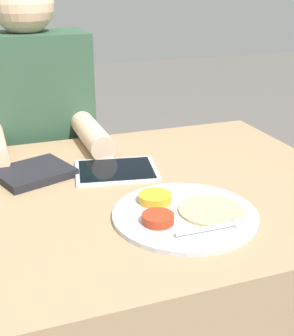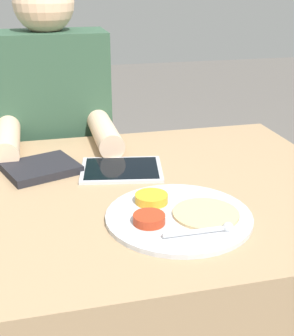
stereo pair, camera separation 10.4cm
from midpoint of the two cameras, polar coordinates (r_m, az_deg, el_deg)
name	(u,v)px [view 2 (the right image)]	position (r m, az deg, el deg)	size (l,w,h in m)	color
dining_table	(99,327)	(1.28, -3.49, -18.85)	(1.23, 0.80, 0.77)	#9E7F5B
thali_tray	(178,215)	(0.95, 6.93, -5.82)	(0.30, 0.30, 0.03)	#B7BABF
red_notebook	(41,169)	(1.19, -10.40, -0.13)	(0.21, 0.19, 0.02)	silver
tablet_device	(122,169)	(1.17, -0.61, -0.23)	(0.23, 0.20, 0.01)	#B7B7BC
person_diner	(57,176)	(1.62, -9.08, -1.06)	(0.36, 0.47, 1.25)	black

